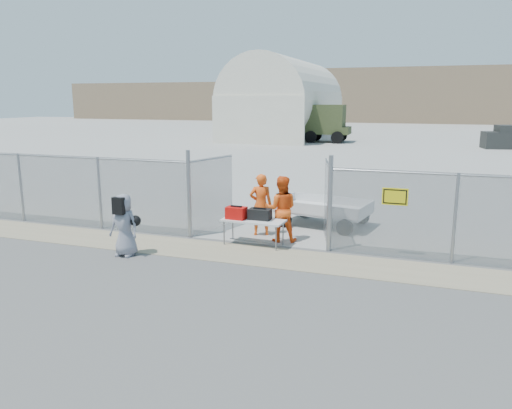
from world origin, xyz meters
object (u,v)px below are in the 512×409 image
at_px(security_worker_left, 261,205).
at_px(utility_trailer, 323,212).
at_px(folding_table, 253,232).
at_px(visitor, 124,225).
at_px(security_worker_right, 281,209).

xyz_separation_m(security_worker_left, utility_trailer, (1.49, 1.69, -0.46)).
xyz_separation_m(folding_table, visitor, (-2.76, -1.91, 0.44)).
distance_m(security_worker_left, security_worker_right, 0.84).
relative_size(security_worker_left, visitor, 1.14).
bearing_deg(utility_trailer, folding_table, -105.81).
distance_m(security_worker_left, visitor, 3.95).
distance_m(folding_table, security_worker_right, 1.03).
xyz_separation_m(folding_table, security_worker_right, (0.59, 0.63, 0.56)).
xyz_separation_m(security_worker_left, security_worker_right, (0.73, -0.41, 0.02)).
height_order(visitor, utility_trailer, visitor).
bearing_deg(security_worker_left, folding_table, 76.19).
distance_m(security_worker_right, utility_trailer, 2.28).
relative_size(security_worker_left, utility_trailer, 0.50).
relative_size(folding_table, security_worker_right, 0.92).
bearing_deg(folding_table, utility_trailer, 66.84).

